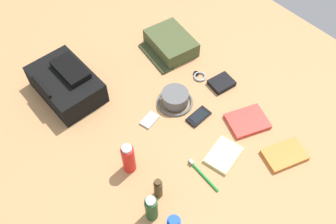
{
  "coord_description": "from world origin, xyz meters",
  "views": [
    {
      "loc": [
        -0.72,
        0.61,
        1.33
      ],
      "look_at": [
        0.0,
        0.0,
        0.04
      ],
      "focal_mm": 38.85,
      "sensor_mm": 36.0,
      "label": 1
    }
  ],
  "objects": [
    {
      "name": "ground_plane",
      "position": [
        0.0,
        0.0,
        -0.01
      ],
      "size": [
        2.64,
        2.02,
        0.02
      ],
      "primitive_type": "cube",
      "color": "tan",
      "rests_on": "ground"
    },
    {
      "name": "backpack",
      "position": [
        0.41,
        0.26,
        0.06
      ],
      "size": [
        0.34,
        0.23,
        0.14
      ],
      "color": "black",
      "rests_on": "ground_plane"
    },
    {
      "name": "toiletry_pouch",
      "position": [
        0.32,
        -0.29,
        0.04
      ],
      "size": [
        0.27,
        0.26,
        0.08
      ],
      "color": "#47512D",
      "rests_on": "ground_plane"
    },
    {
      "name": "bucket_hat",
      "position": [
        0.04,
        -0.08,
        0.03
      ],
      "size": [
        0.17,
        0.17,
        0.07
      ],
      "color": "#5E5E5E",
      "rests_on": "ground_plane"
    },
    {
      "name": "shampoo_bottle",
      "position": [
        -0.3,
        0.34,
        0.07
      ],
      "size": [
        0.05,
        0.05,
        0.14
      ],
      "color": "#19471E",
      "rests_on": "ground_plane"
    },
    {
      "name": "cologne_bottle",
      "position": [
        -0.26,
        0.27,
        0.05
      ],
      "size": [
        0.03,
        0.03,
        0.11
      ],
      "color": "#473319",
      "rests_on": "ground_plane"
    },
    {
      "name": "sunscreen_spray",
      "position": [
        -0.09,
        0.28,
        0.08
      ],
      "size": [
        0.05,
        0.05,
        0.16
      ],
      "color": "red",
      "rests_on": "ground_plane"
    },
    {
      "name": "paperback_novel",
      "position": [
        -0.47,
        -0.24,
        0.01
      ],
      "size": [
        0.16,
        0.2,
        0.02
      ],
      "color": "orange",
      "rests_on": "ground_plane"
    },
    {
      "name": "travel_guidebook",
      "position": [
        -0.25,
        -0.25,
        0.01
      ],
      "size": [
        0.18,
        0.21,
        0.02
      ],
      "color": "red",
      "rests_on": "ground_plane"
    },
    {
      "name": "cell_phone",
      "position": [
        -0.09,
        -0.1,
        0.01
      ],
      "size": [
        0.07,
        0.12,
        0.01
      ],
      "color": "black",
      "rests_on": "ground_plane"
    },
    {
      "name": "media_player",
      "position": [
        0.04,
        0.07,
        0.01
      ],
      "size": [
        0.07,
        0.09,
        0.01
      ],
      "color": "#B7B7BC",
      "rests_on": "ground_plane"
    },
    {
      "name": "wristwatch",
      "position": [
        0.08,
        -0.27,
        0.01
      ],
      "size": [
        0.07,
        0.06,
        0.01
      ],
      "color": "#99999E",
      "rests_on": "ground_plane"
    },
    {
      "name": "toothbrush",
      "position": [
        -0.3,
        0.08,
        0.01
      ],
      "size": [
        0.17,
        0.02,
        0.02
      ],
      "color": "#198C33",
      "rests_on": "ground_plane"
    },
    {
      "name": "wallet",
      "position": [
        -0.02,
        -0.32,
        0.01
      ],
      "size": [
        0.1,
        0.12,
        0.02
      ],
      "primitive_type": "cube",
      "rotation": [
        0.0,
        0.0,
        -0.11
      ],
      "color": "black",
      "rests_on": "ground_plane"
    },
    {
      "name": "notepad",
      "position": [
        -0.3,
        -0.05,
        0.01
      ],
      "size": [
        0.14,
        0.17,
        0.02
      ],
      "primitive_type": "cube",
      "rotation": [
        0.0,
        0.0,
        0.24
      ],
      "color": "beige",
      "rests_on": "ground_plane"
    }
  ]
}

